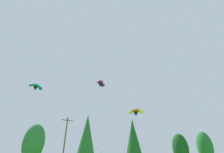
# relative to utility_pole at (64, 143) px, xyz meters

# --- Properties ---
(treeline_tree_c) EXTENTS (4.54, 4.54, 10.15)m
(treeline_tree_c) POSITION_rel_utility_pole_xyz_m (-6.05, 7.17, 0.63)
(treeline_tree_c) COLOR #472D19
(treeline_tree_c) RESTS_ON ground_plane
(treeline_tree_d) EXTENTS (4.80, 4.80, 14.55)m
(treeline_tree_d) POSITION_rel_utility_pole_xyz_m (6.52, 11.90, 3.60)
(treeline_tree_d) COLOR #472D19
(treeline_tree_d) RESTS_ON ground_plane
(treeline_tree_e) EXTENTS (4.88, 4.88, 14.89)m
(treeline_tree_e) POSITION_rel_utility_pole_xyz_m (21.34, 13.11, 3.81)
(treeline_tree_e) COLOR #472D19
(treeline_tree_e) RESTS_ON ground_plane
(treeline_tree_f) EXTENTS (4.52, 4.52, 10.06)m
(treeline_tree_f) POSITION_rel_utility_pole_xyz_m (33.57, 7.20, 0.57)
(treeline_tree_f) COLOR #472D19
(treeline_tree_f) RESTS_ON ground_plane
(treeline_tree_g) EXTENTS (4.96, 4.96, 11.71)m
(treeline_tree_g) POSITION_rel_utility_pole_xyz_m (45.74, 9.63, 1.57)
(treeline_tree_g) COLOR #472D19
(treeline_tree_g) RESTS_ON ground_plane
(utility_pole) EXTENTS (2.20, 0.26, 10.50)m
(utility_pole) POSITION_rel_utility_pole_xyz_m (0.00, 0.00, 0.00)
(utility_pole) COLOR brown
(utility_pole) RESTS_ON ground_plane
(parafoil_kite_high_orange) EXTENTS (11.83, 13.74, 12.94)m
(parafoil_kite_high_orange) POSITION_rel_utility_pole_xyz_m (16.66, 1.48, 8.03)
(parafoil_kite_high_orange) COLOR orange
(parafoil_kite_mid_magenta) EXTENTS (7.59, 10.79, 17.38)m
(parafoil_kite_mid_magenta) POSITION_rel_utility_pole_xyz_m (6.14, -2.17, 12.77)
(parafoil_kite_mid_magenta) COLOR #D12893
(parafoil_kite_far_teal) EXTENTS (16.39, 16.74, 17.32)m
(parafoil_kite_far_teal) POSITION_rel_utility_pole_xyz_m (-8.00, 4.54, 12.64)
(parafoil_kite_far_teal) COLOR teal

